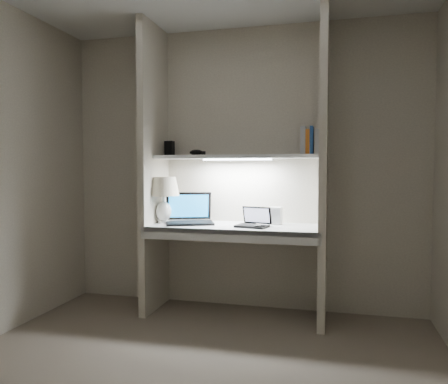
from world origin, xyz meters
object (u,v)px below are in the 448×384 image
(table_lamp, at_px, (164,192))
(laptop_main, at_px, (189,216))
(book_row, at_px, (314,141))
(laptop_netbook, at_px, (254,222))
(speaker, at_px, (275,216))

(table_lamp, bearing_deg, laptop_main, 9.93)
(book_row, bearing_deg, table_lamp, -174.00)
(laptop_netbook, bearing_deg, speaker, 63.34)
(table_lamp, xyz_separation_m, laptop_netbook, (0.82, -0.06, -0.24))
(laptop_main, xyz_separation_m, laptop_netbook, (0.59, -0.10, -0.02))
(table_lamp, distance_m, laptop_main, 0.31)
(laptop_main, distance_m, laptop_netbook, 0.60)
(laptop_netbook, distance_m, speaker, 0.24)
(table_lamp, height_order, laptop_netbook, table_lamp)
(laptop_netbook, distance_m, book_row, 0.84)
(table_lamp, height_order, speaker, table_lamp)
(laptop_main, distance_m, book_row, 1.25)
(table_lamp, height_order, book_row, book_row)
(laptop_main, bearing_deg, speaker, -15.05)
(laptop_netbook, bearing_deg, book_row, 35.26)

